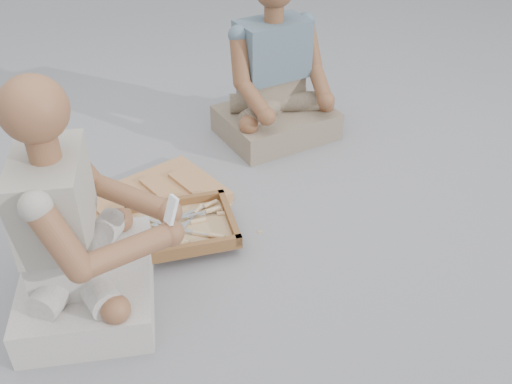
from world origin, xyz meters
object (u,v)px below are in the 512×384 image
object	(u,v)px
tool_tray	(182,227)
craftsman	(76,237)
carved_panel	(150,202)
companion	(275,84)

from	to	relation	value
tool_tray	craftsman	xyz separation A→B (m)	(-0.43, -0.24, 0.26)
carved_panel	tool_tray	distance (m)	0.32
craftsman	tool_tray	bearing A→B (deg)	130.05
tool_tray	companion	distance (m)	1.08
companion	craftsman	bearing A→B (deg)	30.71
companion	tool_tray	bearing A→B (deg)	35.91
tool_tray	craftsman	distance (m)	0.55
craftsman	companion	xyz separation A→B (m)	(1.17, 0.99, -0.01)
companion	carved_panel	bearing A→B (deg)	19.11
tool_tray	companion	xyz separation A→B (m)	(0.74, 0.75, 0.25)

